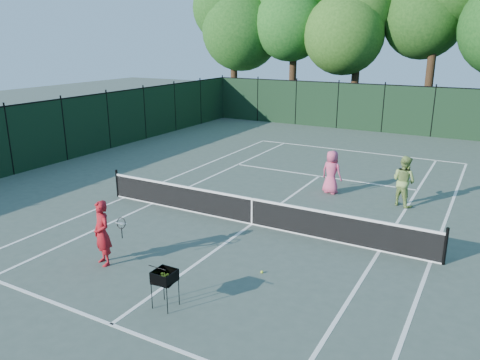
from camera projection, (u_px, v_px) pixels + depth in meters
The scene contains 19 objects.
ground at pixel (252, 224), 15.23m from camera, with size 90.00×90.00×0.00m, color #425046.
sideline_doubles_left at pixel (124, 198), 17.79m from camera, with size 0.10×23.77×0.01m, color white.
sideline_doubles_right at pixel (431, 262), 12.68m from camera, with size 0.10×23.77×0.01m, color white.
sideline_singles_left at pixel (153, 203), 17.15m from camera, with size 0.10×23.77×0.01m, color white.
sideline_singles_right at pixel (379, 251), 13.31m from camera, with size 0.10×23.77×0.01m, color white.
baseline_far at pixel (354, 151), 25.17m from camera, with size 10.97×0.10×0.01m, color white.
service_line_near at pixel (111, 324), 9.88m from camera, with size 8.23×0.10×0.01m, color white.
service_line_far at pixel (319, 176), 20.58m from camera, with size 8.23×0.10×0.01m, color white.
center_service_line at pixel (252, 224), 15.23m from camera, with size 0.10×12.80×0.01m, color white.
tennis_net at pixel (252, 211), 15.10m from camera, with size 11.69×0.09×1.06m.
fence_far at pixel (383, 109), 29.85m from camera, with size 24.00×0.05×3.00m, color black.
fence_left at pixel (9, 142), 20.40m from camera, with size 0.05×36.00×3.00m, color black.
tree_0 at pixel (234, 8), 36.91m from camera, with size 6.40×6.40×13.14m.
tree_2 at pixel (360, 10), 32.62m from camera, with size 6.00×6.00×12.40m.
coach at pixel (102, 233), 12.31m from camera, with size 1.08×0.63×1.78m.
player_pink at pixel (332, 172), 18.10m from camera, with size 0.93×0.72×1.70m.
player_green at pixel (404, 181), 16.75m from camera, with size 1.12×1.04×1.84m.
ball_hopper at pixel (165, 277), 10.34m from camera, with size 0.53×0.53×0.90m.
loose_ball_midcourt at pixel (262, 272), 12.05m from camera, with size 0.07×0.07×0.07m, color #D3F331.
Camera 1 is at (6.56, -12.56, 5.79)m, focal length 35.00 mm.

